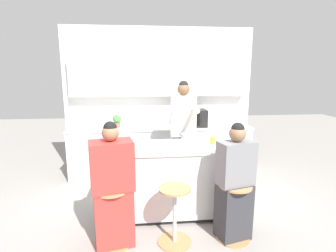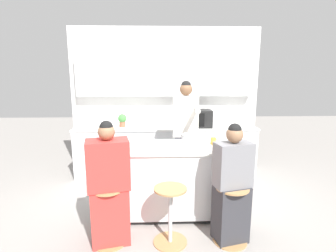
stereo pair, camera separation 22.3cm
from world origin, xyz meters
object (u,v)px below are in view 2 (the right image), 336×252
at_px(person_seated_near, 232,189).
at_px(fruit_bowl, 127,148).
at_px(person_wrapped_blanket, 109,188).
at_px(microwave, 196,118).
at_px(coffee_cup_near, 213,141).
at_px(bar_stool_center, 170,214).
at_px(potted_plant, 122,120).
at_px(cooking_pot, 189,139).
at_px(bar_stool_rightmost, 231,213).
at_px(person_cooking, 185,139).
at_px(kitchen_island, 168,179).
at_px(bar_stool_leftmost, 109,214).

height_order(person_seated_near, fruit_bowl, person_seated_near).
xyz_separation_m(person_wrapped_blanket, microwave, (1.22, 1.98, 0.41)).
xyz_separation_m(coffee_cup_near, microwave, (-0.05, 1.29, 0.08)).
xyz_separation_m(person_seated_near, microwave, (-0.12, 1.98, 0.45)).
distance_m(bar_stool_center, potted_plant, 2.30).
bearing_deg(fruit_bowl, cooking_pot, 19.69).
distance_m(bar_stool_rightmost, person_seated_near, 0.27).
height_order(person_cooking, person_wrapped_blanket, person_cooking).
xyz_separation_m(kitchen_island, microwave, (0.56, 1.35, 0.59)).
bearing_deg(person_cooking, potted_plant, 147.06).
xyz_separation_m(person_cooking, cooking_pot, (0.00, -0.50, 0.12)).
relative_size(person_cooking, potted_plant, 7.51).
distance_m(kitchen_island, person_seated_near, 0.93).
height_order(bar_stool_center, microwave, microwave).
relative_size(kitchen_island, microwave, 3.16).
bearing_deg(kitchen_island, bar_stool_rightmost, -44.17).
bearing_deg(bar_stool_rightmost, bar_stool_leftmost, 178.81).
bearing_deg(person_cooking, coffee_cup_near, -53.86).
xyz_separation_m(bar_stool_center, person_cooking, (0.28, 1.23, 0.53)).
relative_size(person_cooking, person_wrapped_blanket, 1.27).
bearing_deg(cooking_pot, bar_stool_center, -110.96).
distance_m(person_wrapped_blanket, potted_plant, 2.05).
height_order(person_wrapped_blanket, microwave, person_wrapped_blanket).
relative_size(kitchen_island, bar_stool_rightmost, 2.59).
bearing_deg(bar_stool_center, kitchen_island, 90.00).
xyz_separation_m(kitchen_island, bar_stool_center, (0.00, -0.66, -0.13)).
distance_m(bar_stool_leftmost, person_wrapped_blanket, 0.31).
bearing_deg(fruit_bowl, microwave, 55.71).
distance_m(coffee_cup_near, potted_plant, 1.92).
distance_m(kitchen_island, bar_stool_center, 0.67).
height_order(person_cooking, microwave, person_cooking).
xyz_separation_m(bar_stool_leftmost, person_cooking, (0.96, 1.20, 0.53)).
relative_size(person_wrapped_blanket, coffee_cup_near, 13.60).
height_order(bar_stool_center, potted_plant, potted_plant).
bearing_deg(kitchen_island, bar_stool_leftmost, -137.08).
bearing_deg(bar_stool_leftmost, potted_plant, 92.95).
bearing_deg(person_cooking, cooking_pot, -85.34).
height_order(bar_stool_center, coffee_cup_near, coffee_cup_near).
xyz_separation_m(kitchen_island, fruit_bowl, (-0.50, -0.20, 0.50)).
bearing_deg(coffee_cup_near, bar_stool_leftmost, -151.76).
bearing_deg(kitchen_island, cooking_pot, 15.81).
height_order(person_wrapped_blanket, potted_plant, person_wrapped_blanket).
relative_size(microwave, potted_plant, 2.28).
distance_m(person_seated_near, coffee_cup_near, 0.78).
relative_size(fruit_bowl, potted_plant, 0.97).
bearing_deg(bar_stool_center, person_wrapped_blanket, 177.03).
height_order(bar_stool_leftmost, person_cooking, person_cooking).
height_order(person_wrapped_blanket, person_seated_near, person_wrapped_blanket).
xyz_separation_m(person_cooking, coffee_cup_near, (0.32, -0.52, 0.10)).
bearing_deg(bar_stool_leftmost, fruit_bowl, 68.02).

